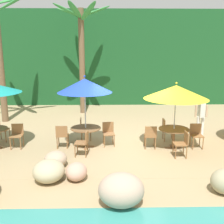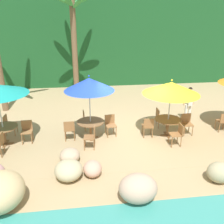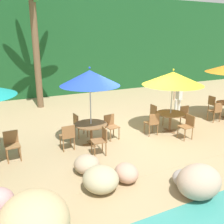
{
  "view_description": "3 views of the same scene",
  "coord_description": "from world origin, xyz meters",
  "px_view_note": "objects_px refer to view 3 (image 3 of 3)",
  "views": [
    {
      "loc": [
        -0.85,
        -9.37,
        3.47
      ],
      "look_at": [
        -0.66,
        -0.09,
        1.33
      ],
      "focal_mm": 42.62,
      "sensor_mm": 36.0,
      "label": 1
    },
    {
      "loc": [
        -1.92,
        -9.21,
        4.76
      ],
      "look_at": [
        -0.75,
        -0.15,
        1.15
      ],
      "focal_mm": 39.65,
      "sensor_mm": 36.0,
      "label": 2
    },
    {
      "loc": [
        -4.56,
        -7.62,
        3.57
      ],
      "look_at": [
        -0.71,
        0.2,
        0.97
      ],
      "focal_mm": 41.05,
      "sensor_mm": 36.0,
      "label": 3
    }
  ],
  "objects_px": {
    "waiter_in_white": "(178,96)",
    "chair_teal_seaward": "(12,143)",
    "dining_table_blue": "(91,127)",
    "chair_blue_inland": "(79,124)",
    "chair_blue_seaward": "(111,125)",
    "chair_yellow_left": "(153,122)",
    "chair_orange_inland": "(213,103)",
    "umbrella_blue": "(90,78)",
    "chair_yellow_seaward": "(186,115)",
    "chair_blue_left": "(68,135)",
    "chair_blue_right": "(101,139)",
    "dining_table_yellow": "(170,116)",
    "umbrella_yellow": "(173,78)",
    "palm_tree_second": "(34,25)",
    "chair_orange_left": "(216,110)",
    "chair_yellow_inland": "(155,113)",
    "chair_yellow_right": "(188,125)"
  },
  "relations": [
    {
      "from": "waiter_in_white",
      "to": "chair_teal_seaward",
      "type": "bearing_deg",
      "value": -171.54
    },
    {
      "from": "dining_table_blue",
      "to": "chair_blue_inland",
      "type": "bearing_deg",
      "value": 99.93
    },
    {
      "from": "chair_blue_seaward",
      "to": "chair_yellow_left",
      "type": "bearing_deg",
      "value": -15.76
    },
    {
      "from": "dining_table_blue",
      "to": "chair_orange_inland",
      "type": "height_order",
      "value": "chair_orange_inland"
    },
    {
      "from": "umbrella_blue",
      "to": "dining_table_blue",
      "type": "distance_m",
      "value": 1.67
    },
    {
      "from": "chair_yellow_seaward",
      "to": "chair_teal_seaward",
      "type": "bearing_deg",
      "value": 178.96
    },
    {
      "from": "chair_blue_seaward",
      "to": "chair_blue_left",
      "type": "distance_m",
      "value": 1.71
    },
    {
      "from": "dining_table_blue",
      "to": "chair_blue_left",
      "type": "distance_m",
      "value": 0.86
    },
    {
      "from": "chair_blue_left",
      "to": "chair_blue_right",
      "type": "distance_m",
      "value": 1.13
    },
    {
      "from": "dining_table_yellow",
      "to": "chair_yellow_seaward",
      "type": "bearing_deg",
      "value": 5.72
    },
    {
      "from": "chair_yellow_seaward",
      "to": "umbrella_yellow",
      "type": "bearing_deg",
      "value": -174.28
    },
    {
      "from": "palm_tree_second",
      "to": "chair_orange_left",
      "type": "bearing_deg",
      "value": -42.59
    },
    {
      "from": "chair_blue_seaward",
      "to": "chair_yellow_inland",
      "type": "bearing_deg",
      "value": 11.72
    },
    {
      "from": "dining_table_blue",
      "to": "waiter_in_white",
      "type": "bearing_deg",
      "value": 13.25
    },
    {
      "from": "chair_blue_seaward",
      "to": "chair_orange_left",
      "type": "xyz_separation_m",
      "value": [
        4.85,
        -0.33,
        0.0
      ]
    },
    {
      "from": "chair_blue_inland",
      "to": "chair_blue_left",
      "type": "distance_m",
      "value": 1.18
    },
    {
      "from": "chair_orange_inland",
      "to": "chair_yellow_seaward",
      "type": "bearing_deg",
      "value": -160.25
    },
    {
      "from": "waiter_in_white",
      "to": "chair_orange_inland",
      "type": "bearing_deg",
      "value": -8.95
    },
    {
      "from": "chair_blue_seaward",
      "to": "chair_yellow_left",
      "type": "height_order",
      "value": "same"
    },
    {
      "from": "chair_blue_right",
      "to": "umbrella_yellow",
      "type": "distance_m",
      "value": 3.62
    },
    {
      "from": "dining_table_yellow",
      "to": "chair_orange_left",
      "type": "bearing_deg",
      "value": 1.09
    },
    {
      "from": "chair_blue_right",
      "to": "palm_tree_second",
      "type": "height_order",
      "value": "palm_tree_second"
    },
    {
      "from": "chair_blue_inland",
      "to": "waiter_in_white",
      "type": "distance_m",
      "value": 4.78
    },
    {
      "from": "chair_yellow_left",
      "to": "chair_yellow_inland",
      "type": "bearing_deg",
      "value": 49.33
    },
    {
      "from": "chair_blue_left",
      "to": "chair_orange_left",
      "type": "bearing_deg",
      "value": -0.24
    },
    {
      "from": "chair_teal_seaward",
      "to": "dining_table_blue",
      "type": "bearing_deg",
      "value": -0.59
    },
    {
      "from": "umbrella_yellow",
      "to": "chair_yellow_inland",
      "type": "bearing_deg",
      "value": 95.42
    },
    {
      "from": "umbrella_blue",
      "to": "waiter_in_white",
      "type": "distance_m",
      "value": 4.9
    },
    {
      "from": "chair_blue_left",
      "to": "waiter_in_white",
      "type": "height_order",
      "value": "waiter_in_white"
    },
    {
      "from": "chair_yellow_seaward",
      "to": "dining_table_yellow",
      "type": "bearing_deg",
      "value": -174.28
    },
    {
      "from": "chair_blue_left",
      "to": "chair_blue_right",
      "type": "bearing_deg",
      "value": -41.58
    },
    {
      "from": "chair_blue_seaward",
      "to": "chair_blue_inland",
      "type": "height_order",
      "value": "same"
    },
    {
      "from": "chair_blue_seaward",
      "to": "chair_blue_right",
      "type": "bearing_deg",
      "value": -128.33
    },
    {
      "from": "chair_yellow_right",
      "to": "chair_orange_inland",
      "type": "height_order",
      "value": "same"
    },
    {
      "from": "chair_blue_left",
      "to": "chair_yellow_inland",
      "type": "bearing_deg",
      "value": 11.08
    },
    {
      "from": "umbrella_blue",
      "to": "chair_blue_inland",
      "type": "height_order",
      "value": "umbrella_blue"
    },
    {
      "from": "chair_blue_seaward",
      "to": "dining_table_blue",
      "type": "bearing_deg",
      "value": -166.54
    },
    {
      "from": "chair_orange_left",
      "to": "dining_table_blue",
      "type": "bearing_deg",
      "value": 178.68
    },
    {
      "from": "palm_tree_second",
      "to": "umbrella_yellow",
      "type": "bearing_deg",
      "value": -56.92
    },
    {
      "from": "dining_table_yellow",
      "to": "chair_blue_inland",
      "type": "bearing_deg",
      "value": 163.02
    },
    {
      "from": "chair_blue_seaward",
      "to": "chair_blue_inland",
      "type": "relative_size",
      "value": 1.0
    },
    {
      "from": "chair_blue_inland",
      "to": "chair_yellow_right",
      "type": "relative_size",
      "value": 1.0
    },
    {
      "from": "chair_blue_right",
      "to": "chair_yellow_left",
      "type": "height_order",
      "value": "same"
    },
    {
      "from": "umbrella_blue",
      "to": "chair_orange_left",
      "type": "height_order",
      "value": "umbrella_blue"
    },
    {
      "from": "palm_tree_second",
      "to": "chair_blue_left",
      "type": "bearing_deg",
      "value": -92.53
    },
    {
      "from": "dining_table_blue",
      "to": "chair_yellow_right",
      "type": "relative_size",
      "value": 1.26
    },
    {
      "from": "umbrella_blue",
      "to": "chair_blue_inland",
      "type": "xyz_separation_m",
      "value": [
        -0.15,
        0.84,
        -1.77
      ]
    },
    {
      "from": "umbrella_yellow",
      "to": "chair_blue_inland",
      "type": "bearing_deg",
      "value": 163.02
    },
    {
      "from": "dining_table_blue",
      "to": "chair_blue_right",
      "type": "relative_size",
      "value": 1.26
    },
    {
      "from": "chair_yellow_seaward",
      "to": "chair_orange_inland",
      "type": "xyz_separation_m",
      "value": [
        2.45,
        0.88,
        0.0
      ]
    }
  ]
}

